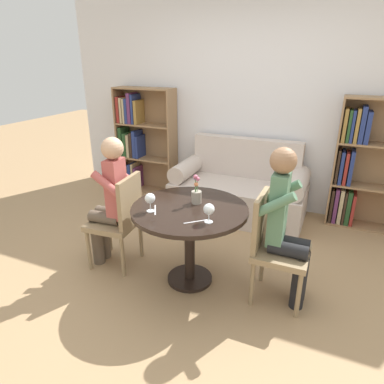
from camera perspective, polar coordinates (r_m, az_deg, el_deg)
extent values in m
plane|color=tan|center=(3.19, -0.37, -14.34)|extent=(16.00, 16.00, 0.00)
cube|color=silver|center=(4.47, 10.17, 14.62)|extent=(5.20, 0.05, 2.70)
cylinder|color=black|center=(2.84, -0.40, -2.92)|extent=(0.98, 0.98, 0.03)
cylinder|color=black|center=(3.00, -0.39, -8.87)|extent=(0.09, 0.09, 0.65)
cylinder|color=black|center=(3.18, -0.37, -14.12)|extent=(0.40, 0.40, 0.03)
cube|color=beige|center=(4.31, 7.64, -1.22)|extent=(1.60, 0.80, 0.42)
cube|color=beige|center=(4.45, 9.11, 5.72)|extent=(1.38, 0.16, 0.50)
cylinder|color=beige|center=(4.42, -0.80, 3.99)|extent=(0.22, 0.72, 0.22)
cylinder|color=beige|center=(4.08, 17.22, 1.44)|extent=(0.22, 0.72, 0.22)
cube|color=#93704C|center=(5.07, -6.89, 8.63)|extent=(0.86, 0.02, 1.48)
cube|color=#93704C|center=(5.19, -11.68, 8.64)|extent=(0.02, 0.28, 1.48)
cube|color=#93704C|center=(4.76, -3.25, 7.90)|extent=(0.02, 0.28, 1.48)
cube|color=#93704C|center=(5.18, -7.24, 0.43)|extent=(0.82, 0.28, 0.02)
cube|color=#93704C|center=(5.03, -7.50, 5.61)|extent=(0.82, 0.28, 0.02)
cube|color=#93704C|center=(4.91, -7.78, 11.07)|extent=(0.82, 0.28, 0.02)
cube|color=#93704C|center=(4.85, -8.08, 16.74)|extent=(0.82, 0.28, 0.02)
cube|color=maroon|center=(5.31, -10.79, 2.66)|extent=(0.05, 0.23, 0.31)
cube|color=tan|center=(5.27, -10.29, 2.70)|extent=(0.04, 0.23, 0.33)
cube|color=navy|center=(5.24, -9.80, 2.81)|extent=(0.05, 0.23, 0.37)
cube|color=tan|center=(5.21, -9.34, 2.80)|extent=(0.03, 0.23, 0.38)
cube|color=#602D5B|center=(5.20, -8.92, 2.47)|extent=(0.03, 0.23, 0.33)
cube|color=#234723|center=(5.16, -11.23, 8.34)|extent=(0.05, 0.23, 0.42)
cube|color=#234723|center=(5.13, -10.59, 7.88)|extent=(0.05, 0.23, 0.34)
cube|color=tan|center=(5.11, -10.06, 7.73)|extent=(0.04, 0.23, 0.32)
cube|color=#332319|center=(5.07, -9.56, 7.85)|extent=(0.04, 0.23, 0.35)
cube|color=navy|center=(5.04, -9.07, 7.97)|extent=(0.05, 0.23, 0.38)
cube|color=navy|center=(5.03, -8.59, 7.56)|extent=(0.03, 0.23, 0.32)
cube|color=maroon|center=(5.08, -11.65, 13.35)|extent=(0.04, 0.23, 0.36)
cube|color=tan|center=(5.05, -11.17, 13.28)|extent=(0.03, 0.23, 0.35)
cube|color=tan|center=(5.03, -10.73, 13.22)|extent=(0.03, 0.23, 0.34)
cube|color=navy|center=(5.01, -10.34, 13.22)|extent=(0.04, 0.23, 0.34)
cube|color=#602D5B|center=(4.97, -9.87, 13.63)|extent=(0.05, 0.23, 0.41)
cube|color=navy|center=(4.95, -9.35, 13.52)|extent=(0.03, 0.23, 0.40)
cube|color=olive|center=(4.93, -8.83, 13.07)|extent=(0.04, 0.23, 0.32)
cube|color=#93704C|center=(4.42, 28.18, 4.24)|extent=(0.86, 0.02, 1.48)
cube|color=#93704C|center=(4.28, 22.70, 4.63)|extent=(0.02, 0.28, 1.48)
cube|color=#93704C|center=(4.55, 26.64, -4.99)|extent=(0.82, 0.28, 0.02)
cube|color=#93704C|center=(4.37, 27.70, 0.74)|extent=(0.82, 0.28, 0.02)
cube|color=#93704C|center=(4.24, 28.84, 6.90)|extent=(0.82, 0.28, 0.02)
cube|color=#332319|center=(4.44, 22.27, -1.84)|extent=(0.03, 0.23, 0.41)
cube|color=#602D5B|center=(4.44, 22.88, -1.83)|extent=(0.04, 0.23, 0.42)
cube|color=tan|center=(4.44, 23.56, -1.95)|extent=(0.04, 0.23, 0.42)
cube|color=#332319|center=(4.44, 24.08, -2.14)|extent=(0.03, 0.23, 0.40)
cube|color=#234723|center=(4.44, 24.62, -2.18)|extent=(0.05, 0.23, 0.41)
cube|color=maroon|center=(4.45, 25.21, -2.46)|extent=(0.03, 0.23, 0.38)
cube|color=#332319|center=(4.28, 23.15, 4.09)|extent=(0.03, 0.23, 0.40)
cube|color=navy|center=(4.29, 23.69, 3.90)|extent=(0.04, 0.23, 0.38)
cube|color=maroon|center=(4.29, 24.31, 3.74)|extent=(0.03, 0.23, 0.37)
cube|color=navy|center=(4.29, 25.00, 3.79)|extent=(0.04, 0.23, 0.39)
cube|color=olive|center=(4.18, 24.17, 10.22)|extent=(0.04, 0.23, 0.36)
cube|color=#234723|center=(4.18, 24.77, 10.04)|extent=(0.03, 0.23, 0.35)
cube|color=navy|center=(4.18, 25.23, 9.94)|extent=(0.03, 0.23, 0.35)
cube|color=olive|center=(4.18, 25.83, 10.00)|extent=(0.03, 0.23, 0.37)
cube|color=navy|center=(4.18, 26.56, 10.07)|extent=(0.05, 0.23, 0.40)
cube|color=navy|center=(4.19, 27.27, 9.59)|extent=(0.05, 0.23, 0.34)
cylinder|color=#937A56|center=(3.61, -13.60, -6.61)|extent=(0.04, 0.04, 0.40)
cylinder|color=#937A56|center=(3.36, -16.82, -9.26)|extent=(0.04, 0.04, 0.40)
cylinder|color=#937A56|center=(3.45, -8.52, -7.64)|extent=(0.04, 0.04, 0.40)
cylinder|color=#937A56|center=(3.18, -11.47, -10.57)|extent=(0.04, 0.04, 0.40)
cube|color=#937A56|center=(3.29, -12.92, -5.07)|extent=(0.45, 0.45, 0.05)
cube|color=#937A56|center=(3.10, -10.30, -1.51)|extent=(0.07, 0.38, 0.45)
cylinder|color=#937A56|center=(2.81, 17.32, -16.16)|extent=(0.04, 0.04, 0.40)
cylinder|color=#937A56|center=(3.10, 18.21, -12.30)|extent=(0.04, 0.04, 0.40)
cylinder|color=#937A56|center=(2.84, 9.97, -14.84)|extent=(0.04, 0.04, 0.40)
cylinder|color=#937A56|center=(3.13, 11.62, -11.17)|extent=(0.04, 0.04, 0.40)
cube|color=#937A56|center=(2.84, 14.71, -9.83)|extent=(0.42, 0.42, 0.05)
cube|color=#937A56|center=(2.75, 11.30, -4.69)|extent=(0.04, 0.38, 0.45)
cylinder|color=brown|center=(3.50, -14.48, -7.22)|extent=(0.11, 0.11, 0.45)
cylinder|color=brown|center=(3.42, -15.48, -8.04)|extent=(0.11, 0.11, 0.45)
cylinder|color=brown|center=(3.32, -13.33, -3.42)|extent=(0.31, 0.13, 0.11)
cylinder|color=brown|center=(3.24, -14.34, -4.19)|extent=(0.31, 0.13, 0.11)
cube|color=#B2514C|center=(3.12, -12.57, 0.52)|extent=(0.14, 0.21, 0.55)
cylinder|color=#B2514C|center=(3.20, -11.46, 2.79)|extent=(0.29, 0.09, 0.23)
cylinder|color=#B2514C|center=(2.98, -14.02, 1.17)|extent=(0.29, 0.09, 0.23)
sphere|color=tan|center=(3.01, -13.14, 7.10)|extent=(0.19, 0.19, 0.19)
cylinder|color=black|center=(2.89, 17.33, -14.28)|extent=(0.11, 0.11, 0.45)
cylinder|color=black|center=(2.98, 17.62, -13.10)|extent=(0.11, 0.11, 0.45)
cylinder|color=black|center=(2.75, 15.69, -9.24)|extent=(0.30, 0.11, 0.11)
cylinder|color=black|center=(2.85, 16.04, -8.17)|extent=(0.30, 0.11, 0.11)
cube|color=#517A5B|center=(2.68, 14.19, -2.85)|extent=(0.12, 0.20, 0.58)
cylinder|color=#517A5B|center=(2.52, 13.83, -2.02)|extent=(0.29, 0.07, 0.23)
cylinder|color=#517A5B|center=(2.77, 14.88, 0.06)|extent=(0.29, 0.07, 0.23)
sphere|color=#936B4C|center=(2.55, 14.98, 5.09)|extent=(0.20, 0.20, 0.20)
cylinder|color=white|center=(2.78, -6.91, -3.14)|extent=(0.06, 0.06, 0.00)
cylinder|color=white|center=(2.77, -6.95, -2.41)|extent=(0.01, 0.01, 0.07)
sphere|color=white|center=(2.74, -7.02, -1.05)|extent=(0.08, 0.08, 0.08)
sphere|color=maroon|center=(2.74, -7.01, -1.25)|extent=(0.06, 0.06, 0.06)
cylinder|color=white|center=(2.59, 2.80, -4.97)|extent=(0.06, 0.06, 0.00)
cylinder|color=white|center=(2.58, 2.81, -4.25)|extent=(0.01, 0.01, 0.07)
sphere|color=white|center=(2.55, 2.84, -2.86)|extent=(0.09, 0.09, 0.09)
sphere|color=maroon|center=(2.55, 2.84, -3.08)|extent=(0.06, 0.06, 0.06)
cylinder|color=#9E9384|center=(2.90, 0.75, -0.87)|extent=(0.09, 0.09, 0.11)
cylinder|color=#4C7A42|center=(2.85, 0.56, 1.23)|extent=(0.01, 0.01, 0.12)
sphere|color=#9E70B2|center=(2.83, 0.56, 2.41)|extent=(0.04, 0.04, 0.04)
cylinder|color=#4C7A42|center=(2.84, 0.59, 1.28)|extent=(0.01, 0.01, 0.13)
sphere|color=#D16684|center=(2.82, 0.59, 2.56)|extent=(0.04, 0.04, 0.04)
cylinder|color=#4C7A42|center=(2.85, 0.94, 1.12)|extent=(0.00, 0.01, 0.11)
sphere|color=#D16684|center=(2.83, 0.94, 2.17)|extent=(0.04, 0.04, 0.04)
cylinder|color=#4C7A42|center=(2.85, 0.68, 0.65)|extent=(0.00, 0.01, 0.07)
sphere|color=#E07F4C|center=(2.84, 0.69, 1.29)|extent=(0.04, 0.04, 0.04)
cube|color=silver|center=(2.59, 0.63, -4.94)|extent=(0.15, 0.14, 0.00)
cube|color=silver|center=(2.80, -6.16, -2.97)|extent=(0.10, 0.17, 0.00)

